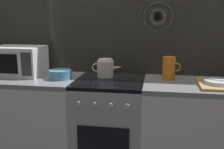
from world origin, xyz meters
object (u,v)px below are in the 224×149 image
(mixing_bowl, at_px, (60,74))
(dish_pile, at_px, (218,84))
(kettle, at_px, (106,68))
(pitcher, at_px, (169,68))
(microwave, at_px, (18,61))
(stove_unit, at_px, (110,128))

(mixing_bowl, height_order, dish_pile, mixing_bowl)
(kettle, xyz_separation_m, mixing_bowl, (-0.38, -0.15, -0.04))
(mixing_bowl, bearing_deg, pitcher, 8.59)
(pitcher, xyz_separation_m, dish_pile, (0.38, -0.17, -0.08))
(dish_pile, bearing_deg, microwave, 176.13)
(microwave, xyz_separation_m, kettle, (0.82, 0.05, -0.05))
(microwave, bearing_deg, pitcher, 2.09)
(pitcher, relative_size, dish_pile, 0.50)
(pitcher, distance_m, dish_pile, 0.42)
(dish_pile, bearing_deg, pitcher, 155.77)
(kettle, bearing_deg, dish_pile, -10.33)
(microwave, xyz_separation_m, dish_pile, (1.77, -0.12, -0.12))
(pitcher, bearing_deg, microwave, -177.91)
(stove_unit, height_order, mixing_bowl, mixing_bowl)
(mixing_bowl, distance_m, pitcher, 0.96)
(stove_unit, height_order, microwave, microwave)
(pitcher, bearing_deg, stove_unit, -166.87)
(stove_unit, relative_size, dish_pile, 2.25)
(microwave, height_order, dish_pile, microwave)
(microwave, relative_size, kettle, 1.62)
(microwave, relative_size, dish_pile, 1.15)
(microwave, distance_m, pitcher, 1.39)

